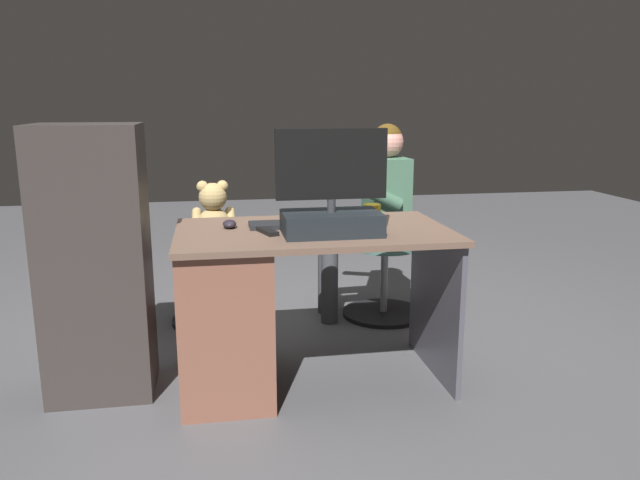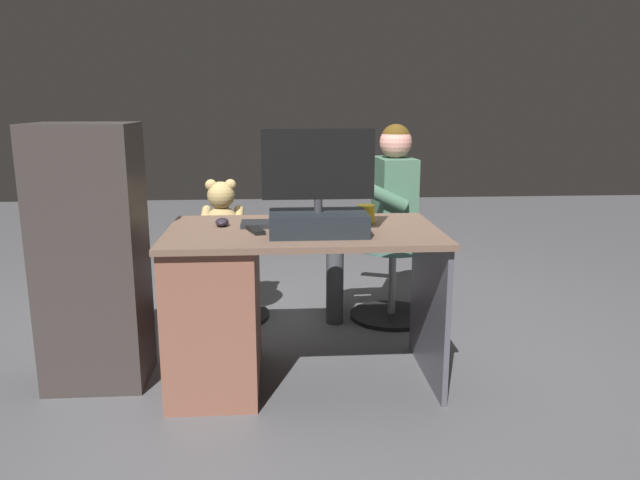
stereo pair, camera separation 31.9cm
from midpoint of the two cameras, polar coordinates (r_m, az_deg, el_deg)
The scene contains 13 objects.
ground_plane at distance 3.36m, azimuth 0.92°, elevation -9.46°, with size 10.00×10.00×0.00m, color #525256.
desk at distance 2.80m, azimuth -4.57°, elevation -5.77°, with size 1.21×0.72×0.72m.
monitor at distance 2.60m, azimuth 3.34°, elevation 3.02°, with size 0.47×0.26×0.45m.
keyboard at distance 2.79m, azimuth 0.22°, elevation 1.50°, with size 0.42×0.14×0.02m, color black.
computer_mouse at distance 2.80m, azimuth -5.87°, elevation 1.63°, with size 0.06×0.10×0.04m, color black.
cup at distance 2.87m, azimuth 7.46°, elevation 2.36°, with size 0.08×0.08×0.09m, color yellow.
tv_remote at distance 2.66m, azimuth -2.60°, elevation 0.89°, with size 0.04×0.15×0.02m, color black.
notebook_binder at distance 2.71m, azimuth 4.80°, elevation 1.15°, with size 0.22×0.30×0.02m, color beige.
office_chair_teddy at distance 3.66m, azimuth -6.45°, elevation -3.23°, with size 0.53×0.53×0.48m.
teddy_bear at distance 3.58m, azimuth -6.59°, elevation 2.53°, with size 0.25×0.25×0.36m.
visitor_chair at distance 3.68m, azimuth 9.19°, elevation -3.12°, with size 0.49×0.49×0.48m.
person at distance 3.58m, azimuth 8.13°, elevation 3.15°, with size 0.51×0.50×1.15m.
equipment_rack at distance 2.87m, azimuth -17.45°, elevation -1.57°, with size 0.44×0.36×1.18m, color #352F2C.
Camera 2 is at (0.11, 3.12, 1.27)m, focal length 34.52 mm.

